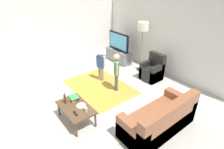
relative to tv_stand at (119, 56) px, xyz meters
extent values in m
plane|color=#B2ADA3|center=(1.72, -2.30, -0.24)|extent=(7.80, 7.80, 0.00)
cube|color=silver|center=(1.72, 0.70, 1.11)|extent=(6.00, 0.12, 2.70)
cube|color=silver|center=(-1.28, -2.30, 1.11)|extent=(0.12, 6.00, 2.70)
cube|color=#B28C33|center=(1.18, -1.78, -0.24)|extent=(2.20, 1.60, 0.01)
cube|color=slate|center=(0.00, 0.00, 0.01)|extent=(1.20, 0.44, 0.50)
cube|color=black|center=(0.00, -0.05, -0.14)|extent=(1.10, 0.32, 0.03)
cube|color=black|center=(0.00, -0.02, 0.27)|extent=(0.44, 0.28, 0.03)
cube|color=black|center=(0.00, -0.02, 0.63)|extent=(1.10, 0.07, 0.68)
cube|color=#59B2D8|center=(0.00, -0.06, 0.63)|extent=(1.00, 0.01, 0.58)
cube|color=brown|center=(3.49, -1.78, -0.03)|extent=(0.80, 1.80, 0.42)
cube|color=brown|center=(3.79, -1.78, 0.19)|extent=(0.20, 1.80, 0.86)
cube|color=brown|center=(3.49, -2.58, 0.06)|extent=(0.80, 0.20, 0.60)
cube|color=brown|center=(3.49, -0.98, 0.06)|extent=(0.80, 0.20, 0.60)
cube|color=#B22823|center=(3.64, -1.23, 0.32)|extent=(0.10, 0.32, 0.32)
cube|color=black|center=(1.85, -0.10, -0.03)|extent=(0.60, 0.60, 0.42)
cube|color=black|center=(1.85, 0.12, 0.21)|extent=(0.60, 0.16, 0.90)
cube|color=black|center=(1.61, -0.10, 0.06)|extent=(0.12, 0.60, 0.60)
cube|color=black|center=(2.09, -0.10, 0.06)|extent=(0.12, 0.60, 0.60)
cylinder|color=#262626|center=(1.09, 0.15, -0.23)|extent=(0.28, 0.28, 0.02)
cylinder|color=#99844C|center=(1.09, 0.15, 0.52)|extent=(0.03, 0.03, 1.50)
cylinder|color=silver|center=(1.09, 0.15, 1.40)|extent=(0.36, 0.36, 0.28)
cylinder|color=gray|center=(0.80, -1.51, 0.00)|extent=(0.08, 0.08, 0.48)
cylinder|color=gray|center=(0.90, -1.47, 0.00)|extent=(0.08, 0.08, 0.48)
cube|color=#2D478C|center=(0.85, -1.49, 0.45)|extent=(0.26, 0.21, 0.41)
sphere|color=beige|center=(0.85, -1.49, 0.74)|extent=(0.17, 0.17, 0.17)
cylinder|color=beige|center=(0.71, -1.55, 0.47)|extent=(0.06, 0.06, 0.37)
cylinder|color=beige|center=(0.99, -1.43, 0.47)|extent=(0.06, 0.06, 0.37)
cylinder|color=#4C4C59|center=(1.57, -1.42, 0.02)|extent=(0.09, 0.09, 0.54)
cylinder|color=#4C4C59|center=(1.67, -1.49, 0.02)|extent=(0.09, 0.09, 0.54)
cube|color=#338C4C|center=(1.62, -1.45, 0.52)|extent=(0.29, 0.26, 0.46)
sphere|color=tan|center=(1.62, -1.45, 0.85)|extent=(0.19, 0.19, 0.19)
cylinder|color=tan|center=(1.48, -1.36, 0.54)|extent=(0.07, 0.07, 0.41)
cylinder|color=tan|center=(1.76, -1.54, 0.54)|extent=(0.07, 0.07, 0.41)
cube|color=#513823|center=(2.12, -3.10, 0.16)|extent=(1.00, 0.60, 0.04)
cylinder|color=#513823|center=(1.67, -3.35, -0.05)|extent=(0.05, 0.05, 0.38)
cylinder|color=#513823|center=(2.57, -3.35, -0.05)|extent=(0.05, 0.05, 0.38)
cylinder|color=#513823|center=(1.67, -2.85, -0.05)|extent=(0.05, 0.05, 0.38)
cylinder|color=#513823|center=(2.57, -2.85, -0.05)|extent=(0.05, 0.05, 0.38)
cube|color=yellow|center=(1.83, -3.00, 0.19)|extent=(0.25, 0.24, 0.03)
cube|color=black|center=(1.81, -2.99, 0.22)|extent=(0.30, 0.25, 0.03)
cube|color=#388C4C|center=(1.83, -2.99, 0.25)|extent=(0.27, 0.22, 0.03)
cylinder|color=#4C3319|center=(1.84, -3.22, 0.29)|extent=(0.06, 0.06, 0.23)
cylinder|color=#4C3319|center=(1.84, -3.22, 0.44)|extent=(0.02, 0.02, 0.06)
cube|color=black|center=(2.34, -3.22, 0.19)|extent=(0.17, 0.06, 0.02)
cylinder|color=silver|center=(2.44, -3.00, 0.24)|extent=(0.07, 0.07, 0.12)
cylinder|color=white|center=(2.17, -2.98, 0.18)|extent=(0.22, 0.22, 0.02)
cube|color=silver|center=(2.19, -2.98, 0.19)|extent=(0.15, 0.05, 0.01)
camera|label=1|loc=(5.32, -4.51, 2.85)|focal=29.01mm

